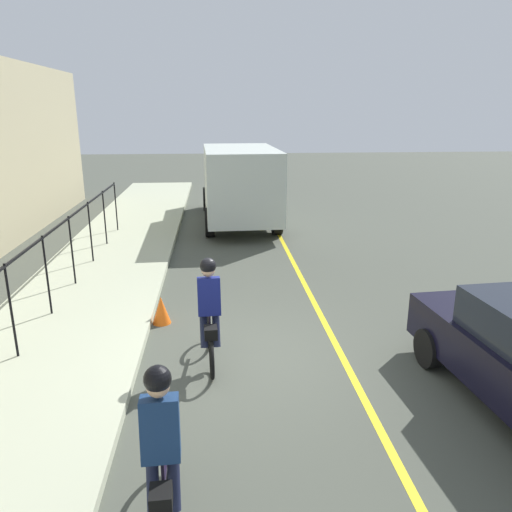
# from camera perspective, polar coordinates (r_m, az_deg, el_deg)

# --- Properties ---
(ground_plane) EXTENTS (80.00, 80.00, 0.00)m
(ground_plane) POSITION_cam_1_polar(r_m,az_deg,el_deg) (8.54, -0.89, -11.73)
(ground_plane) COLOR #464A40
(lane_line_centre) EXTENTS (36.00, 0.12, 0.01)m
(lane_line_centre) POSITION_cam_1_polar(r_m,az_deg,el_deg) (8.77, 9.80, -11.14)
(lane_line_centre) COLOR yellow
(lane_line_centre) RESTS_ON ground
(sidewalk) EXTENTS (40.00, 3.20, 0.15)m
(sidewalk) POSITION_cam_1_polar(r_m,az_deg,el_deg) (8.97, -23.56, -11.21)
(sidewalk) COLOR #AAB093
(sidewalk) RESTS_ON ground
(iron_fence) EXTENTS (15.97, 0.04, 1.60)m
(iron_fence) POSITION_cam_1_polar(r_m,az_deg,el_deg) (9.52, -24.86, -1.63)
(iron_fence) COLOR black
(iron_fence) RESTS_ON sidewalk
(cyclist_lead) EXTENTS (1.71, 0.38, 1.83)m
(cyclist_lead) POSITION_cam_1_polar(r_m,az_deg,el_deg) (8.01, -5.41, -6.55)
(cyclist_lead) COLOR black
(cyclist_lead) RESTS_ON ground
(cyclist_follow) EXTENTS (1.71, 0.38, 1.83)m
(cyclist_follow) POSITION_cam_1_polar(r_m,az_deg,el_deg) (5.13, -10.81, -21.52)
(cyclist_follow) COLOR black
(cyclist_follow) RESTS_ON ground
(box_truck_background) EXTENTS (6.78, 2.72, 2.78)m
(box_truck_background) POSITION_cam_1_polar(r_m,az_deg,el_deg) (18.00, -2.02, 8.64)
(box_truck_background) COLOR #B9C3BA
(box_truck_background) RESTS_ON ground
(traffic_cone_near) EXTENTS (0.36, 0.36, 0.55)m
(traffic_cone_near) POSITION_cam_1_polar(r_m,az_deg,el_deg) (9.89, -10.90, -6.15)
(traffic_cone_near) COLOR orange
(traffic_cone_near) RESTS_ON ground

